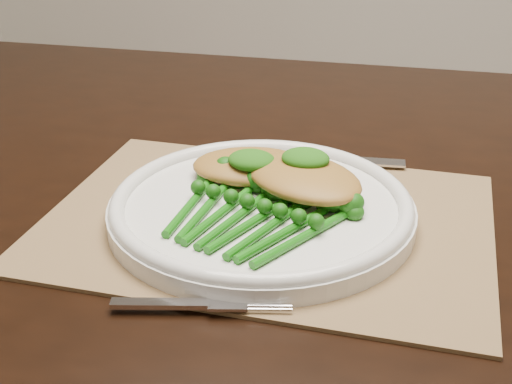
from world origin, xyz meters
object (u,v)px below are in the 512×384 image
(dinner_plate, at_px, (261,207))
(chicken_fillet_left, at_px, (252,166))
(placemat, at_px, (267,221))
(broccolini_bundle, at_px, (244,220))

(dinner_plate, height_order, chicken_fillet_left, chicken_fillet_left)
(dinner_plate, relative_size, chicken_fillet_left, 2.39)
(placemat, bearing_deg, dinner_plate, -160.94)
(dinner_plate, xyz_separation_m, broccolini_bundle, (-0.00, -0.04, 0.01))
(placemat, xyz_separation_m, chicken_fillet_left, (-0.03, 0.05, 0.03))
(broccolini_bundle, bearing_deg, chicken_fillet_left, 118.46)
(chicken_fillet_left, bearing_deg, dinner_plate, -77.76)
(dinner_plate, distance_m, chicken_fillet_left, 0.06)
(chicken_fillet_left, bearing_deg, broccolini_bundle, -90.28)
(dinner_plate, distance_m, broccolini_bundle, 0.04)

